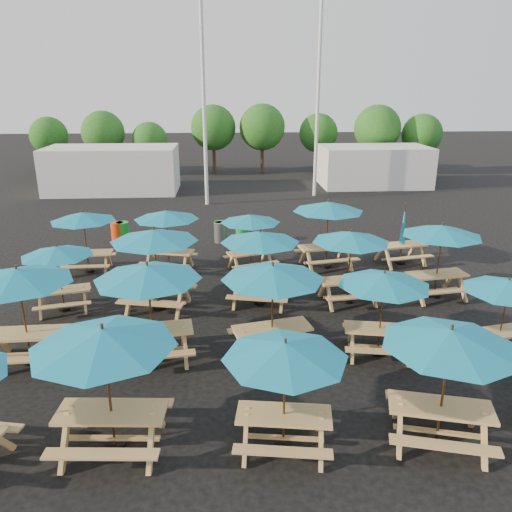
{
  "coord_description": "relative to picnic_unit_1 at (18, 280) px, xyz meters",
  "views": [
    {
      "loc": [
        -0.97,
        -13.92,
        6.38
      ],
      "look_at": [
        0.0,
        1.5,
        1.1
      ],
      "focal_mm": 35.0,
      "sensor_mm": 36.0,
      "label": 1
    }
  ],
  "objects": [
    {
      "name": "waste_bin_4",
      "position": [
        5.48,
        9.51,
        -1.72
      ],
      "size": [
        0.54,
        0.54,
        0.87
      ],
      "primitive_type": "cylinder",
      "color": "#1A9227",
      "rests_on": "ground"
    },
    {
      "name": "tree_6",
      "position": [
        15.99,
        25.85,
        1.27
      ],
      "size": [
        3.38,
        3.38,
        5.13
      ],
      "color": "#382314",
      "rests_on": "ground"
    },
    {
      "name": "picnic_unit_12",
      "position": [
        8.68,
        -3.41,
        -0.06
      ],
      "size": [
        2.96,
        2.96,
        2.39
      ],
      "rotation": [
        0.0,
        0.0,
        -0.26
      ],
      "color": "tan",
      "rests_on": "ground"
    },
    {
      "name": "event_tent_1",
      "position": [
        14.76,
        21.95,
        -0.85
      ],
      "size": [
        7.0,
        4.0,
        2.6
      ],
      "primitive_type": "cube",
      "color": "silver",
      "rests_on": "ground"
    },
    {
      "name": "tree_1",
      "position": [
        -3.99,
        26.85,
        1.0
      ],
      "size": [
        3.11,
        3.11,
        4.72
      ],
      "color": "#382314",
      "rests_on": "ground"
    },
    {
      "name": "picnic_unit_14",
      "position": [
        8.51,
        3.05,
        -0.14
      ],
      "size": [
        2.62,
        2.62,
        2.3
      ],
      "rotation": [
        0.0,
        0.0,
        0.13
      ],
      "color": "tan",
      "rests_on": "ground"
    },
    {
      "name": "mast_0",
      "position": [
        3.76,
        16.95,
        3.85
      ],
      "size": [
        0.2,
        0.2,
        12.0
      ],
      "primitive_type": "cylinder",
      "color": "silver",
      "rests_on": "ground"
    },
    {
      "name": "waste_bin_0",
      "position": [
        0.15,
        9.91,
        -1.72
      ],
      "size": [
        0.54,
        0.54,
        0.87
      ],
      "primitive_type": "cylinder",
      "color": "red",
      "rests_on": "ground"
    },
    {
      "name": "event_tent_0",
      "position": [
        -2.24,
        20.95,
        -0.75
      ],
      "size": [
        8.0,
        4.0,
        2.8
      ],
      "primitive_type": "cube",
      "color": "silver",
      "rests_on": "ground"
    },
    {
      "name": "mast_1",
      "position": [
        10.26,
        18.95,
        3.85
      ],
      "size": [
        0.2,
        0.2,
        12.0
      ],
      "primitive_type": "cylinder",
      "color": "silver",
      "rests_on": "ground"
    },
    {
      "name": "picnic_unit_5",
      "position": [
        2.96,
        -0.03,
        0.03
      ],
      "size": [
        2.84,
        2.84,
        2.49
      ],
      "rotation": [
        0.0,
        0.0,
        0.14
      ],
      "color": "tan",
      "rests_on": "ground"
    },
    {
      "name": "picnic_unit_15",
      "position": [
        8.45,
        6.21,
        0.05
      ],
      "size": [
        2.97,
        2.97,
        2.51
      ],
      "rotation": [
        0.0,
        0.0,
        0.19
      ],
      "color": "tan",
      "rests_on": "ground"
    },
    {
      "name": "tree_5",
      "position": [
        11.98,
        27.62,
        0.82
      ],
      "size": [
        2.94,
        2.94,
        4.45
      ],
      "color": "#382314",
      "rests_on": "ground"
    },
    {
      "name": "picnic_unit_17",
      "position": [
        11.46,
        -0.41,
        -0.35
      ],
      "size": [
        2.44,
        2.44,
        2.05
      ],
      "rotation": [
        0.0,
        0.0,
        0.19
      ],
      "color": "tan",
      "rests_on": "ground"
    },
    {
      "name": "tree_7",
      "position": [
        19.38,
        25.87,
        0.84
      ],
      "size": [
        2.95,
        2.95,
        4.48
      ],
      "color": "#382314",
      "rests_on": "ground"
    },
    {
      "name": "picnic_unit_19",
      "position": [
        11.36,
        6.45,
        -1.2
      ],
      "size": [
        2.09,
        1.91,
        2.32
      ],
      "rotation": [
        0.0,
        0.0,
        0.2
      ],
      "color": "tan",
      "rests_on": "ground"
    },
    {
      "name": "picnic_unit_11",
      "position": [
        5.67,
        6.1,
        -0.3
      ],
      "size": [
        2.73,
        2.73,
        2.11
      ],
      "rotation": [
        0.0,
        0.0,
        0.34
      ],
      "color": "tan",
      "rests_on": "ground"
    },
    {
      "name": "picnic_unit_4",
      "position": [
        2.66,
        -3.22,
        0.04
      ],
      "size": [
        2.71,
        2.71,
        2.5
      ],
      "rotation": [
        0.0,
        0.0,
        -0.07
      ],
      "color": "tan",
      "rests_on": "ground"
    },
    {
      "name": "picnic_unit_2",
      "position": [
        -0.09,
        3.0,
        -0.37
      ],
      "size": [
        2.49,
        2.49,
        2.03
      ],
      "rotation": [
        0.0,
        0.0,
        0.24
      ],
      "color": "tan",
      "rests_on": "ground"
    },
    {
      "name": "tree_3",
      "position": [
        4.01,
        27.67,
        1.25
      ],
      "size": [
        3.36,
        3.36,
        5.09
      ],
      "color": "#382314",
      "rests_on": "ground"
    },
    {
      "name": "tree_4",
      "position": [
        7.66,
        27.21,
        1.31
      ],
      "size": [
        3.41,
        3.41,
        5.17
      ],
      "color": "#382314",
      "rests_on": "ground"
    },
    {
      "name": "ground",
      "position": [
        5.76,
        2.95,
        -2.15
      ],
      "size": [
        120.0,
        120.0,
        0.0
      ],
      "primitive_type": "plane",
      "color": "black",
      "rests_on": "ground"
    },
    {
      "name": "picnic_unit_8",
      "position": [
        5.77,
        -3.37,
        -0.22
      ],
      "size": [
        2.54,
        2.54,
        2.21
      ],
      "rotation": [
        0.0,
        0.0,
        -0.15
      ],
      "color": "tan",
      "rests_on": "ground"
    },
    {
      "name": "picnic_unit_7",
      "position": [
        2.71,
        6.26,
        -0.17
      ],
      "size": [
        2.77,
        2.77,
        2.26
      ],
      "rotation": [
        0.0,
        0.0,
        -0.24
      ],
      "color": "tan",
      "rests_on": "ground"
    },
    {
      "name": "tree_2",
      "position": [
        -0.63,
        26.6,
        0.47
      ],
      "size": [
        2.59,
        2.59,
        3.93
      ],
      "color": "#382314",
      "rests_on": "ground"
    },
    {
      "name": "picnic_unit_6",
      "position": [
        2.72,
        2.93,
        0.05
      ],
      "size": [
        3.03,
        3.03,
        2.51
      ],
      "rotation": [
        0.0,
        0.0,
        -0.22
      ],
      "color": "tan",
      "rests_on": "ground"
    },
    {
      "name": "picnic_unit_13",
      "position": [
        8.53,
        -0.13,
        -0.23
      ],
      "size": [
        2.59,
        2.59,
        2.19
      ],
      "rotation": [
        0.0,
        0.0,
        -0.18
      ],
      "color": "tan",
      "rests_on": "ground"
    },
    {
      "name": "waste_bin_2",
      "position": [
        4.55,
        9.63,
        -1.72
      ],
      "size": [
        0.54,
        0.54,
        0.87
      ],
      "primitive_type": "cylinder",
      "color": "gray",
      "rests_on": "ground"
    },
    {
      "name": "picnic_unit_3",
      "position": [
        -0.19,
        6.27,
        -0.19
      ],
      "size": [
        2.35,
        2.35,
        2.24
      ],
      "rotation": [
        0.0,
        0.0,
        0.03
      ],
      "color": "tan",
      "rests_on": "ground"
    },
    {
      "name": "waste_bin_3",
      "position": [
        4.56,
        9.78,
        -1.72
      ],
      "size": [
        0.54,
        0.54,
        0.87
      ],
      "primitive_type": "cylinder",
      "color": "#1A9227",
      "rests_on": "ground"
    },
    {
      "name": "picnic_unit_9",
      "position": [
        5.87,
        -0.07,
        -0.03
      ],
      "size": [
        2.95,
        2.95,
        2.43
      ],
      "rotation": [
        0.0,
        0.0,
        0.23
      ],
      "color": "tan",
      "rests_on": "ground"
    },
    {
      "name": "picnic_unit_10",
      "position": [
        5.8,
        3.1,
        -0.11
      ],
      "size": [
        2.82,
        2.82,
        2.33
      ],
      "rotation": [
        0.0,
        0.0,
        -0.22
      ],
      "color": "tan",
      "rests_on": "ground"
    },
    {
      "name": "picnic_unit_18",
      "position": [
        11.39,
        3.29,
        -0.06
      ],
      "size": [
        2.76,
        2.76,
        2.39
      ],
      "rotation": [
        0.0,
        0.0,
        0.15
      ],
      "color": "tan",
      "rests_on": "ground"
    },
    {
      "name": "tree_0",
      "position": [
        -8.31,
        28.2,
        0.68
      ],
      "size": [
        2.8,
        2.8,
        4.24
      ],
      "color": "#382314",
      "rests_on": "ground"
    },
    {
      "name": "waste_bin_1",
      "position": [
        0.37,
        9.95,
        -1.72
      ],
      "size": [
        0.54,
        0.54,
        0.87
      ],
      "primitive_type": "cylinder",
      "color": "#1A9227",
      "rests_on": "ground"
    },
    {
      "name": "picnic_unit_1",
      "position": [
        0.0,
        0.0,
        0.0
      ],
      "size": [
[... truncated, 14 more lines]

